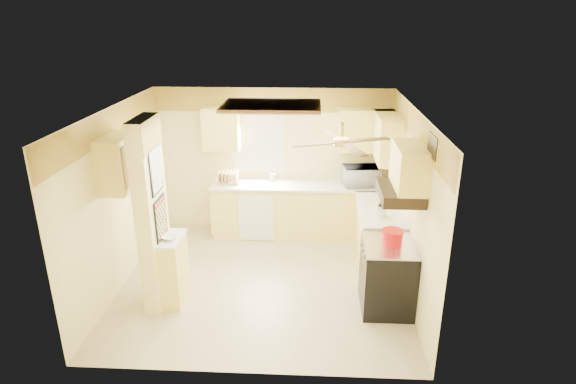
# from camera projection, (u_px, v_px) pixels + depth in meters

# --- Properties ---
(floor) EXTENTS (4.00, 4.00, 0.00)m
(floor) POSITION_uv_depth(u_px,v_px,m) (264.00, 281.00, 6.99)
(floor) COLOR tan
(floor) RESTS_ON ground
(ceiling) EXTENTS (4.00, 4.00, 0.00)m
(ceiling) POSITION_uv_depth(u_px,v_px,m) (260.00, 110.00, 6.10)
(ceiling) COLOR white
(ceiling) RESTS_ON wall_back
(wall_back) EXTENTS (4.00, 0.00, 4.00)m
(wall_back) POSITION_uv_depth(u_px,v_px,m) (273.00, 161.00, 8.32)
(wall_back) COLOR #F5E395
(wall_back) RESTS_ON floor
(wall_front) EXTENTS (4.00, 0.00, 4.00)m
(wall_front) POSITION_uv_depth(u_px,v_px,m) (243.00, 272.00, 4.77)
(wall_front) COLOR #F5E395
(wall_front) RESTS_ON floor
(wall_left) EXTENTS (0.00, 3.80, 3.80)m
(wall_left) POSITION_uv_depth(u_px,v_px,m) (118.00, 199.00, 6.64)
(wall_left) COLOR #F5E395
(wall_left) RESTS_ON floor
(wall_right) EXTENTS (0.00, 3.80, 3.80)m
(wall_right) POSITION_uv_depth(u_px,v_px,m) (411.00, 204.00, 6.45)
(wall_right) COLOR #F5E395
(wall_right) RESTS_ON floor
(wallpaper_border) EXTENTS (4.00, 0.02, 0.40)m
(wallpaper_border) POSITION_uv_depth(u_px,v_px,m) (273.00, 100.00, 7.93)
(wallpaper_border) COLOR gold
(wallpaper_border) RESTS_ON wall_back
(partition_column) EXTENTS (0.20, 0.70, 2.50)m
(partition_column) POSITION_uv_depth(u_px,v_px,m) (152.00, 215.00, 6.10)
(partition_column) COLOR #F5E395
(partition_column) RESTS_ON floor
(partition_ledge) EXTENTS (0.25, 0.55, 0.90)m
(partition_ledge) POSITION_uv_depth(u_px,v_px,m) (174.00, 271.00, 6.37)
(partition_ledge) COLOR #FFE46C
(partition_ledge) RESTS_ON floor
(ledge_top) EXTENTS (0.28, 0.58, 0.04)m
(ledge_top) POSITION_uv_depth(u_px,v_px,m) (171.00, 239.00, 6.20)
(ledge_top) COLOR silver
(ledge_top) RESTS_ON partition_ledge
(lower_cabinets_back) EXTENTS (3.00, 0.60, 0.90)m
(lower_cabinets_back) POSITION_uv_depth(u_px,v_px,m) (301.00, 211.00, 8.30)
(lower_cabinets_back) COLOR #FFE46C
(lower_cabinets_back) RESTS_ON floor
(lower_cabinets_right) EXTENTS (0.60, 1.40, 0.90)m
(lower_cabinets_right) POSITION_uv_depth(u_px,v_px,m) (379.00, 238.00, 7.30)
(lower_cabinets_right) COLOR #FFE46C
(lower_cabinets_right) RESTS_ON floor
(countertop_back) EXTENTS (3.04, 0.64, 0.04)m
(countertop_back) POSITION_uv_depth(u_px,v_px,m) (302.00, 185.00, 8.12)
(countertop_back) COLOR silver
(countertop_back) RESTS_ON lower_cabinets_back
(countertop_right) EXTENTS (0.64, 1.44, 0.04)m
(countertop_right) POSITION_uv_depth(u_px,v_px,m) (380.00, 209.00, 7.14)
(countertop_right) COLOR silver
(countertop_right) RESTS_ON lower_cabinets_right
(dishwasher_panel) EXTENTS (0.58, 0.02, 0.80)m
(dishwasher_panel) POSITION_uv_depth(u_px,v_px,m) (256.00, 218.00, 8.05)
(dishwasher_panel) COLOR white
(dishwasher_panel) RESTS_ON lower_cabinets_back
(window) EXTENTS (0.92, 0.02, 1.02)m
(window) POSITION_uv_depth(u_px,v_px,m) (259.00, 144.00, 8.21)
(window) COLOR white
(window) RESTS_ON wall_back
(upper_cab_back_left) EXTENTS (0.60, 0.35, 0.70)m
(upper_cab_back_left) POSITION_uv_depth(u_px,v_px,m) (221.00, 128.00, 7.99)
(upper_cab_back_left) COLOR #FFE46C
(upper_cab_back_left) RESTS_ON wall_back
(upper_cab_back_right) EXTENTS (0.90, 0.35, 0.70)m
(upper_cab_back_right) POSITION_uv_depth(u_px,v_px,m) (366.00, 130.00, 7.87)
(upper_cab_back_right) COLOR #FFE46C
(upper_cab_back_right) RESTS_ON wall_back
(upper_cab_right) EXTENTS (0.35, 1.00, 0.70)m
(upper_cab_right) POSITION_uv_depth(u_px,v_px,m) (387.00, 138.00, 7.41)
(upper_cab_right) COLOR #FFE46C
(upper_cab_right) RESTS_ON wall_right
(upper_cab_left_wall) EXTENTS (0.35, 0.75, 0.70)m
(upper_cab_left_wall) POSITION_uv_depth(u_px,v_px,m) (118.00, 163.00, 6.19)
(upper_cab_left_wall) COLOR #FFE46C
(upper_cab_left_wall) RESTS_ON wall_left
(upper_cab_over_stove) EXTENTS (0.35, 0.76, 0.52)m
(upper_cab_over_stove) POSITION_uv_depth(u_px,v_px,m) (410.00, 167.00, 5.69)
(upper_cab_over_stove) COLOR #FFE46C
(upper_cab_over_stove) RESTS_ON wall_right
(stove) EXTENTS (0.68, 0.77, 0.92)m
(stove) POSITION_uv_depth(u_px,v_px,m) (387.00, 276.00, 6.23)
(stove) COLOR black
(stove) RESTS_ON floor
(range_hood) EXTENTS (0.50, 0.76, 0.14)m
(range_hood) POSITION_uv_depth(u_px,v_px,m) (400.00, 193.00, 5.82)
(range_hood) COLOR black
(range_hood) RESTS_ON upper_cab_over_stove
(poster_menu) EXTENTS (0.02, 0.42, 0.57)m
(poster_menu) POSITION_uv_depth(u_px,v_px,m) (156.00, 170.00, 5.88)
(poster_menu) COLOR black
(poster_menu) RESTS_ON partition_column
(poster_nashville) EXTENTS (0.02, 0.42, 0.57)m
(poster_nashville) POSITION_uv_depth(u_px,v_px,m) (161.00, 219.00, 6.11)
(poster_nashville) COLOR black
(poster_nashville) RESTS_ON partition_column
(ceiling_light_panel) EXTENTS (1.35, 0.95, 0.06)m
(ceiling_light_panel) POSITION_uv_depth(u_px,v_px,m) (272.00, 106.00, 6.58)
(ceiling_light_panel) COLOR brown
(ceiling_light_panel) RESTS_ON ceiling
(ceiling_fan) EXTENTS (1.15, 1.15, 0.26)m
(ceiling_fan) POSITION_uv_depth(u_px,v_px,m) (341.00, 141.00, 5.48)
(ceiling_fan) COLOR gold
(ceiling_fan) RESTS_ON ceiling
(vent_grate) EXTENTS (0.02, 0.40, 0.25)m
(vent_grate) POSITION_uv_depth(u_px,v_px,m) (433.00, 146.00, 5.24)
(vent_grate) COLOR black
(vent_grate) RESTS_ON wall_right
(microwave) EXTENTS (0.64, 0.47, 0.33)m
(microwave) POSITION_uv_depth(u_px,v_px,m) (361.00, 176.00, 8.01)
(microwave) COLOR white
(microwave) RESTS_ON countertop_back
(bowl) EXTENTS (0.23, 0.23, 0.05)m
(bowl) POSITION_uv_depth(u_px,v_px,m) (169.00, 238.00, 6.15)
(bowl) COLOR white
(bowl) RESTS_ON ledge_top
(dutch_oven) EXTENTS (0.28, 0.28, 0.18)m
(dutch_oven) POSITION_uv_depth(u_px,v_px,m) (392.00, 237.00, 6.06)
(dutch_oven) COLOR red
(dutch_oven) RESTS_ON stove
(kettle) EXTENTS (0.13, 0.13, 0.20)m
(kettle) POSITION_uv_depth(u_px,v_px,m) (382.00, 211.00, 6.78)
(kettle) COLOR silver
(kettle) RESTS_ON countertop_right
(dish_rack) EXTENTS (0.37, 0.29, 0.20)m
(dish_rack) POSITION_uv_depth(u_px,v_px,m) (228.00, 179.00, 8.14)
(dish_rack) COLOR tan
(dish_rack) RESTS_ON countertop_back
(utensil_crock) EXTENTS (0.10, 0.10, 0.19)m
(utensil_crock) POSITION_uv_depth(u_px,v_px,m) (273.00, 177.00, 8.26)
(utensil_crock) COLOR white
(utensil_crock) RESTS_ON countertop_back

